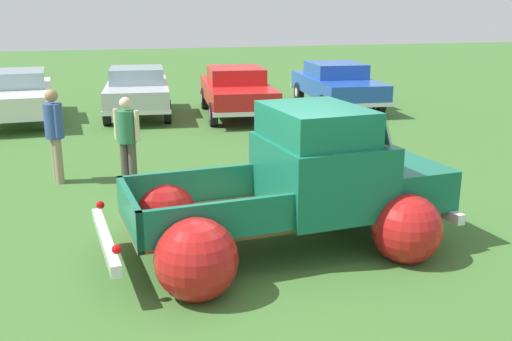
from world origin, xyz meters
name	(u,v)px	position (x,y,z in m)	size (l,w,h in m)	color
ground_plane	(276,249)	(0.00, 0.00, 0.00)	(80.00, 80.00, 0.00)	#3D6B2D
vintage_pickup_truck	(303,193)	(0.39, 0.03, 0.76)	(4.75, 3.05, 1.96)	black
show_car_0	(18,94)	(-4.20, 10.82, 0.78)	(1.98, 4.75, 1.43)	black
show_car_1	(137,90)	(-0.86, 10.76, 0.78)	(2.28, 4.35, 1.43)	black
show_car_2	(236,90)	(1.99, 9.96, 0.78)	(2.39, 4.78, 1.43)	black
show_car_3	(337,83)	(5.45, 10.48, 0.79)	(2.35, 4.84, 1.43)	black
spectator_1	(127,135)	(-1.67, 3.64, 0.92)	(0.48, 0.48, 1.62)	#4C4742
spectator_2	(54,130)	(-2.94, 4.11, 1.00)	(0.43, 0.53, 1.74)	gray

